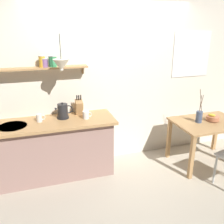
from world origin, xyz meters
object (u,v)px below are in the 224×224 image
at_px(knife_block, 79,107).
at_px(pendant_lamp, 61,65).
at_px(dining_table, 207,128).
at_px(coffee_mug_by_sink, 40,118).
at_px(coffee_mug_spare, 86,115).
at_px(fruit_bowl, 213,118).
at_px(twig_vase, 199,116).
at_px(electric_kettle, 63,111).

bearing_deg(knife_block, pendant_lamp, -131.32).
relative_size(dining_table, knife_block, 3.37).
distance_m(coffee_mug_by_sink, coffee_mug_spare, 0.65).
relative_size(knife_block, coffee_mug_by_sink, 2.50).
bearing_deg(fruit_bowl, knife_block, 166.70).
relative_size(twig_vase, electric_kettle, 2.10).
bearing_deg(twig_vase, fruit_bowl, -2.82).
relative_size(electric_kettle, coffee_mug_spare, 1.86).
bearing_deg(coffee_mug_spare, fruit_bowl, -8.12).
bearing_deg(dining_table, coffee_mug_by_sink, 171.73).
bearing_deg(electric_kettle, coffee_mug_by_sink, -173.18).
distance_m(dining_table, twig_vase, 0.26).
relative_size(fruit_bowl, coffee_mug_spare, 1.47).
xyz_separation_m(knife_block, coffee_mug_by_sink, (-0.58, -0.13, -0.07)).
bearing_deg(twig_vase, dining_table, -9.55).
bearing_deg(fruit_bowl, coffee_mug_by_sink, 172.31).
distance_m(knife_block, pendant_lamp, 0.77).
height_order(knife_block, coffee_mug_by_sink, knife_block).
bearing_deg(pendant_lamp, electric_kettle, 91.16).
bearing_deg(dining_table, twig_vase, 170.45).
relative_size(dining_table, pendant_lamp, 2.28).
distance_m(electric_kettle, coffee_mug_by_sink, 0.34).
bearing_deg(coffee_mug_spare, knife_block, 107.95).
xyz_separation_m(dining_table, pendant_lamp, (-2.19, 0.22, 1.06)).
height_order(twig_vase, knife_block, twig_vase).
xyz_separation_m(knife_block, coffee_mug_spare, (0.06, -0.20, -0.07)).
bearing_deg(pendant_lamp, dining_table, -5.68).
xyz_separation_m(fruit_bowl, twig_vase, (-0.25, 0.01, 0.05)).
bearing_deg(fruit_bowl, pendant_lamp, 174.90).
height_order(dining_table, fruit_bowl, fruit_bowl).
bearing_deg(coffee_mug_spare, dining_table, -8.93).
bearing_deg(coffee_mug_by_sink, twig_vase, -8.19).
height_order(electric_kettle, knife_block, knife_block).
distance_m(fruit_bowl, electric_kettle, 2.33).
height_order(dining_table, coffee_mug_by_sink, coffee_mug_by_sink).
height_order(coffee_mug_spare, pendant_lamp, pendant_lamp).
xyz_separation_m(electric_kettle, coffee_mug_spare, (0.31, -0.11, -0.05)).
relative_size(knife_block, coffee_mug_spare, 2.27).
height_order(coffee_mug_by_sink, pendant_lamp, pendant_lamp).
xyz_separation_m(twig_vase, knife_block, (-1.79, 0.47, 0.19)).
distance_m(dining_table, fruit_bowl, 0.18).
bearing_deg(fruit_bowl, dining_table, -171.03).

